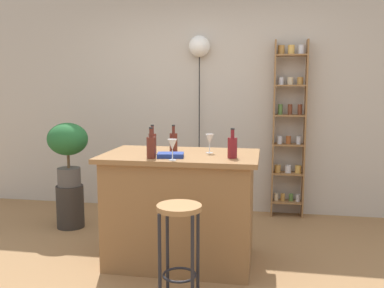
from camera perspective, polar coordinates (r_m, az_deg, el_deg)
ground at (r=3.57m, az=-2.45°, el=-17.29°), size 12.00×12.00×0.00m
back_wall at (r=5.16m, az=2.20°, el=6.49°), size 6.40×0.10×2.80m
kitchen_counter at (r=3.68m, az=-1.47°, el=-8.57°), size 1.31×0.82×0.95m
bar_stool at (r=2.92m, az=-1.73°, el=-11.99°), size 0.31×0.31×0.73m
spice_shelf at (r=4.98m, az=12.99°, el=2.22°), size 0.37×0.18×2.03m
plant_stool at (r=4.79m, az=-16.13°, el=-8.09°), size 0.29×0.29×0.46m
potted_plant at (r=4.66m, az=-16.43°, el=-0.18°), size 0.43×0.39×0.68m
bottle_olive_oil at (r=3.36m, az=5.48°, el=-0.39°), size 0.08×0.08×0.24m
bottle_vinegar at (r=3.61m, az=-5.36°, el=0.22°), size 0.07×0.07×0.24m
bottle_sauce_amber at (r=3.71m, az=-2.51°, el=0.36°), size 0.07×0.07×0.23m
bottle_soda_blue at (r=3.34m, az=-5.54°, el=-0.37°), size 0.07×0.07×0.25m
wine_glass_left at (r=3.24m, az=-2.71°, el=-0.16°), size 0.07×0.07×0.16m
wine_glass_center at (r=3.59m, az=2.38°, el=0.62°), size 0.07×0.07×0.16m
cookbook at (r=3.39m, az=-2.91°, el=-1.51°), size 0.23×0.18×0.03m
pendant_globe_light at (r=5.08m, az=1.01°, el=12.87°), size 0.25×0.25×2.11m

